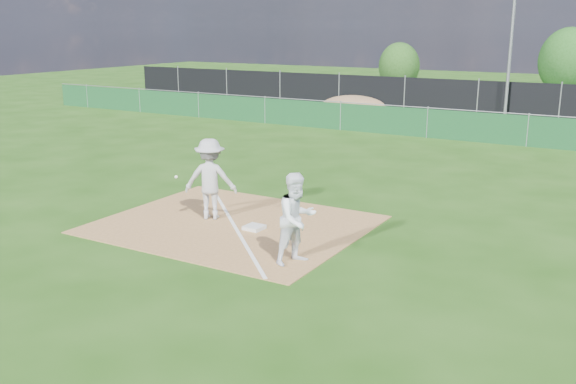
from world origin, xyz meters
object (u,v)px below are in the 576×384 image
Objects in this scene: tree_mid at (568,61)px; light_pole at (511,37)px; runner at (297,219)px; car_left at (392,88)px; car_right at (554,99)px; tree_left at (399,66)px; car_mid at (452,92)px; first_base at (254,227)px; play_at_first at (210,179)px.

light_pole is at bearing -95.45° from tree_mid.
light_pole is 4.36× the size of runner.
light_pole is at bearing -100.37° from car_left.
tree_left is at bearing 61.05° from car_right.
tree_left is (-1.84, 5.95, 0.96)m from car_left.
tree_left is at bearing 32.85° from car_mid.
car_left reaches higher than first_base.
car_left is (-8.74, 27.10, -0.13)m from runner.
tree_left reaches higher than car_mid.
play_at_first is 0.47× the size of car_mid.
light_pole reaches higher than tree_mid.
car_mid reaches higher than first_base.
tree_mid is at bearing 86.61° from first_base.
tree_mid is (0.13, 35.33, 1.38)m from runner.
car_left is (-6.85, 25.77, 0.72)m from first_base.
light_pole is at bearing 24.31° from runner.
tree_mid reaches higher than first_base.
light_pole is 19.34× the size of first_base.
first_base is 26.68m from car_left.
play_at_first reaches higher than car_mid.
light_pole is 2.35× the size of tree_left.
tree_mid is (8.87, 8.23, 1.51)m from car_left.
tree_left is 0.76× the size of tree_mid.
car_left is at bearing 39.61° from runner.
play_at_first is 0.44× the size of tree_mid.
runner is (1.89, -1.33, 0.85)m from first_base.
tree_left is 10.96m from tree_mid.
first_base is at bearing -93.39° from tree_mid.
car_right is 12.61m from tree_left.
first_base is 26.11m from car_right.
tree_mid is at bearing 84.25° from play_at_first.
tree_left is (-7.31, 31.51, 0.75)m from play_at_first.
light_pole is 1.92× the size of car_mid.
car_mid is 0.93× the size of car_right.
tree_mid is (3.40, 33.79, 1.30)m from play_at_first.
light_pole is at bearing -151.38° from car_mid.
car_mid is at bearing 94.13° from play_at_first.
tree_left is (-9.54, 9.94, -2.25)m from light_pole.
tree_left reaches higher than car_left.
play_at_first is (-2.24, -21.57, -3.00)m from light_pole.
tree_mid is at bearing -30.10° from car_left.
car_right is (0.60, 27.32, -0.26)m from runner.
play_at_first is at bearing 86.45° from runner.
play_at_first is 26.14m from car_left.
tree_mid is (10.71, 2.27, 0.54)m from tree_left.
light_pole is 5.61m from car_right.
tree_mid is at bearing 11.99° from tree_left.
runner is 28.26m from car_mid.
car_mid is at bearing -125.06° from tree_mid.
light_pole is 12.39m from tree_mid.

